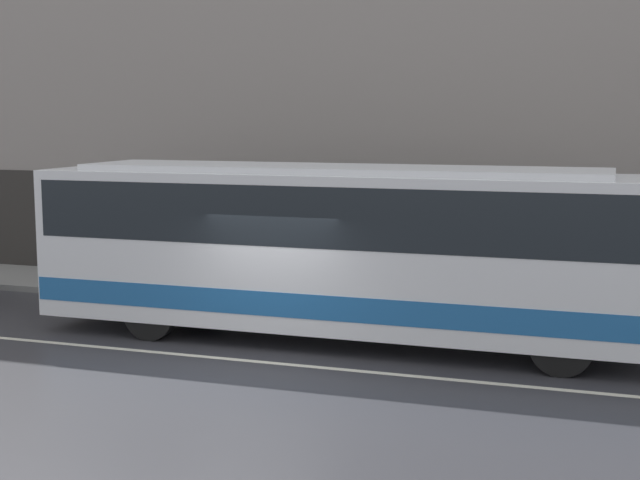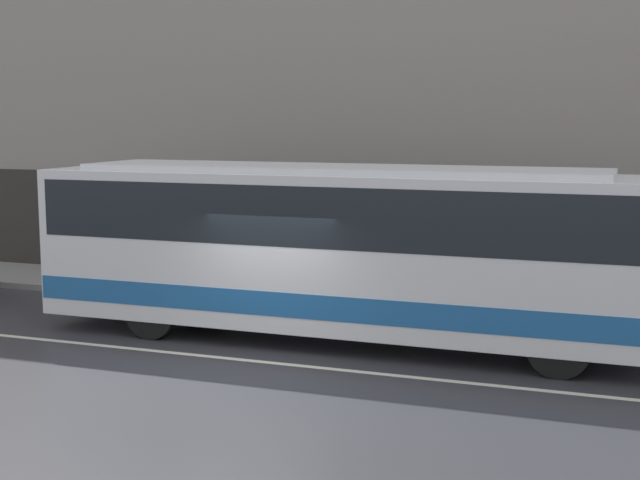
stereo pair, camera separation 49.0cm
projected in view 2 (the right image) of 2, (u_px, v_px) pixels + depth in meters
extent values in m
plane|color=#333338|center=(256.00, 361.00, 15.62)|extent=(60.00, 60.00, 0.00)
cube|color=gray|center=(350.00, 299.00, 20.57)|extent=(60.00, 2.64, 0.15)
cube|color=gray|center=(371.00, 28.00, 21.08)|extent=(60.00, 0.30, 12.67)
cube|color=#2D2B28|center=(367.00, 236.00, 21.60)|extent=(60.00, 0.06, 2.80)
cube|color=beige|center=(256.00, 361.00, 15.62)|extent=(54.00, 0.14, 0.01)
cube|color=silver|center=(337.00, 248.00, 16.84)|extent=(11.64, 2.46, 2.88)
cube|color=#1E5999|center=(337.00, 294.00, 16.96)|extent=(11.58, 2.49, 0.45)
cube|color=black|center=(337.00, 211.00, 16.74)|extent=(11.29, 2.48, 1.09)
cube|color=silver|center=(337.00, 169.00, 16.63)|extent=(9.90, 2.10, 0.12)
cylinder|color=black|center=(559.00, 347.00, 14.58)|extent=(1.05, 0.28, 1.05)
cylinder|color=black|center=(570.00, 319.00, 16.58)|extent=(1.05, 0.28, 1.05)
cylinder|color=black|center=(151.00, 312.00, 17.18)|extent=(1.05, 0.28, 1.05)
cylinder|color=black|center=(203.00, 292.00, 19.17)|extent=(1.05, 0.28, 1.05)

